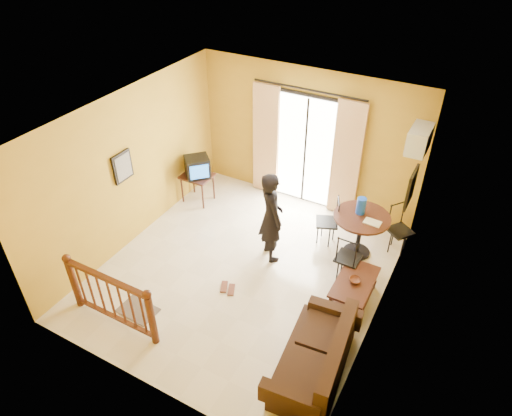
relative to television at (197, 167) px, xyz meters
The scene contains 19 objects.
ground 2.47m from the television, 36.92° to the right, with size 5.00×5.00×0.00m, color beige.
room_shell 2.50m from the television, 36.92° to the right, with size 5.00×5.00×5.00m.
balcony_door 2.16m from the television, 28.88° to the left, with size 2.25×0.14×2.46m.
tv_table 0.29m from the television, behind, with size 0.61×0.51×0.61m.
television is the anchor object (origin of this frame).
picture_left 1.80m from the television, 102.30° to the right, with size 0.05×0.42×0.52m.
dining_table 3.41m from the television, ahead, with size 0.98×0.98×0.81m.
water_jug 3.35m from the television, ahead, with size 0.16×0.16×0.30m, color #1441BC.
serving_tray 3.62m from the television, ahead, with size 0.28×0.18×0.02m, color #ECE6C9.
dining_chairs 3.52m from the television, ahead, with size 1.77×1.60×0.95m.
air_conditioner 4.21m from the television, ahead, with size 0.31×0.60×0.40m.
botanical_print 4.17m from the television, ahead, with size 0.05×0.50×0.60m.
coffee_table 3.94m from the television, 17.64° to the right, with size 0.55×0.99×0.44m.
bowl 3.92m from the television, 17.85° to the right, with size 0.18×0.18×0.06m, color #5B2C1F.
sofa 4.61m from the television, 35.78° to the right, with size 0.93×1.75×0.80m.
standing_person 2.23m from the television, 21.71° to the right, with size 0.62×0.41×1.69m, color black.
stair_balustrade 3.39m from the television, 77.75° to the right, with size 1.63×0.13×1.04m.
doormat 3.20m from the television, 74.02° to the right, with size 0.60×0.40×0.02m, color #5C5049.
sandals 2.77m from the television, 46.05° to the right, with size 0.33×0.27×0.03m.
Camera 1 is at (2.92, -4.95, 5.45)m, focal length 32.00 mm.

